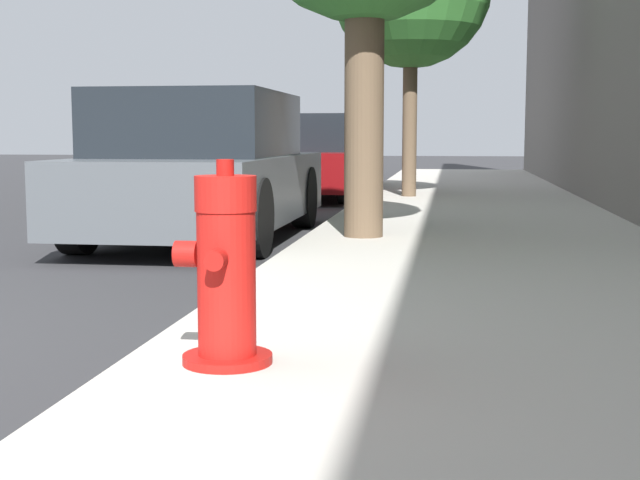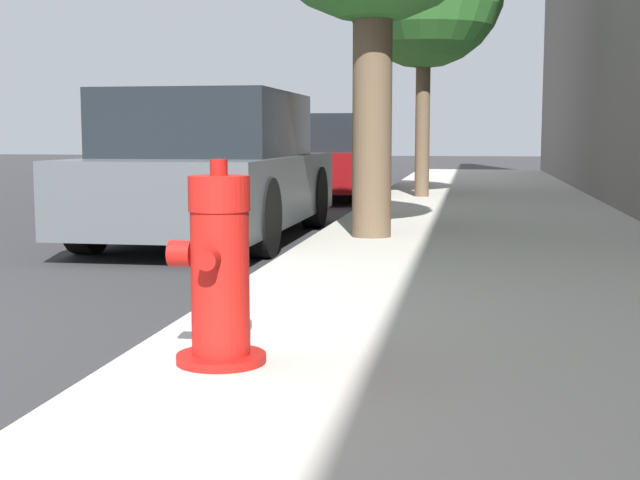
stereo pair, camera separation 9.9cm
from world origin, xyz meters
name	(u,v)px [view 1 (the left image)]	position (x,y,z in m)	size (l,w,h in m)	color
sidewalk_slab	(520,393)	(3.63, 0.00, 0.06)	(3.07, 40.00, 0.12)	#B7B2A8
fire_hydrant	(226,273)	(2.52, 0.03, 0.48)	(0.37, 0.37, 0.79)	#A91511
parked_car_near	(203,170)	(1.02, 4.99, 0.67)	(1.72, 3.93, 1.40)	#4C5156
parked_car_mid	(309,158)	(1.07, 11.03, 0.64)	(1.69, 4.37, 1.32)	maroon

